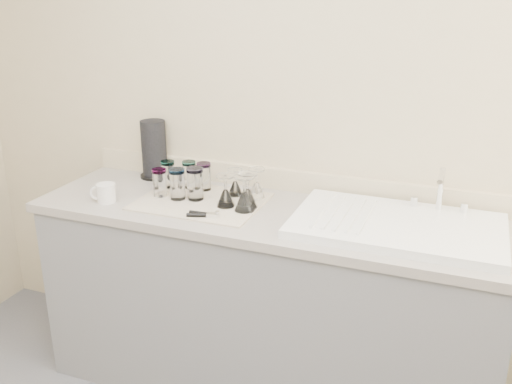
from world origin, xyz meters
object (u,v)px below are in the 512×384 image
at_px(goblet_back_right, 257,187).
at_px(goblet_front_left, 226,196).
at_px(sink_unit, 397,225).
at_px(tumbler_purple, 204,176).
at_px(tumbler_magenta, 160,182).
at_px(goblet_extra, 247,196).
at_px(can_opener, 204,215).
at_px(white_mug, 106,193).
at_px(tumbler_cyan, 189,174).
at_px(goblet_front_right, 244,199).
at_px(tumbler_blue, 177,184).
at_px(goblet_back_left, 235,186).
at_px(tumbler_lavender, 195,183).
at_px(tumbler_teal, 168,174).
at_px(paper_towel_roll, 154,150).

bearing_deg(goblet_back_right, goblet_front_left, -118.64).
bearing_deg(sink_unit, tumbler_purple, 172.24).
relative_size(sink_unit, tumbler_magenta, 6.41).
height_order(sink_unit, goblet_extra, sink_unit).
relative_size(can_opener, white_mug, 1.09).
bearing_deg(goblet_extra, tumbler_cyan, 158.42).
height_order(tumbler_cyan, goblet_front_right, goblet_front_right).
distance_m(tumbler_purple, tumbler_blue, 0.16).
bearing_deg(goblet_front_right, goblet_back_left, 124.99).
bearing_deg(goblet_back_right, tumbler_purple, 179.60).
bearing_deg(tumbler_purple, tumbler_cyan, 175.26).
xyz_separation_m(tumbler_lavender, goblet_front_left, (0.16, -0.03, -0.03)).
distance_m(tumbler_cyan, tumbler_purple, 0.08).
bearing_deg(goblet_front_left, tumbler_lavender, 170.50).
distance_m(goblet_front_left, goblet_front_right, 0.10).
bearing_deg(goblet_back_right, white_mug, -154.99).
height_order(tumbler_teal, goblet_back_left, tumbler_teal).
height_order(tumbler_purple, goblet_front_right, goblet_front_right).
bearing_deg(goblet_front_left, can_opener, -104.54).
bearing_deg(tumbler_magenta, goblet_back_right, 19.30).
bearing_deg(goblet_front_right, tumbler_cyan, 153.23).
distance_m(tumbler_lavender, white_mug, 0.40).
height_order(tumbler_cyan, goblet_front_left, goblet_front_left).
relative_size(tumbler_magenta, goblet_front_right, 0.83).
height_order(tumbler_magenta, paper_towel_roll, paper_towel_roll).
height_order(sink_unit, can_opener, sink_unit).
distance_m(tumbler_cyan, paper_towel_roll, 0.27).
distance_m(goblet_front_left, goblet_extra, 0.10).
bearing_deg(goblet_back_left, goblet_front_left, -83.59).
distance_m(tumbler_magenta, goblet_back_left, 0.34).
bearing_deg(tumbler_teal, goblet_front_right, -18.00).
relative_size(goblet_back_left, paper_towel_roll, 0.43).
bearing_deg(goblet_front_right, paper_towel_roll, 155.25).
relative_size(sink_unit, white_mug, 6.56).
distance_m(sink_unit, can_opener, 0.79).
relative_size(tumbler_teal, white_mug, 1.03).
bearing_deg(goblet_front_right, can_opener, -136.40).
bearing_deg(goblet_back_left, goblet_extra, -47.55).
bearing_deg(goblet_back_right, paper_towel_roll, 169.81).
relative_size(tumbler_teal, goblet_extra, 0.84).
height_order(goblet_back_right, paper_towel_roll, paper_towel_roll).
bearing_deg(white_mug, paper_towel_roll, 86.80).
bearing_deg(sink_unit, goblet_front_left, -177.50).
bearing_deg(goblet_extra, sink_unit, 0.80).
bearing_deg(sink_unit, goblet_extra, -179.20).
distance_m(sink_unit, tumbler_purple, 0.92).
relative_size(tumbler_lavender, paper_towel_roll, 0.52).
xyz_separation_m(sink_unit, tumbler_lavender, (-0.89, -0.01, 0.06)).
bearing_deg(sink_unit, goblet_back_left, 171.61).
bearing_deg(tumbler_cyan, goblet_front_right, -26.77).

